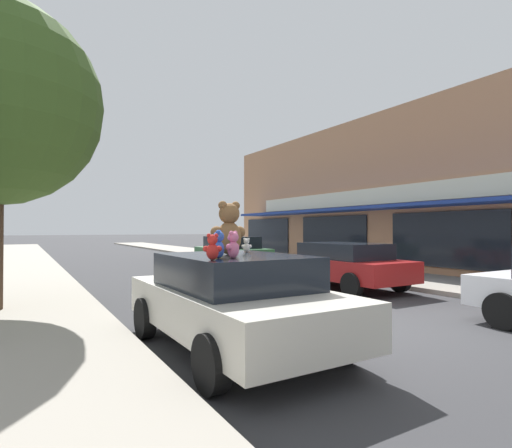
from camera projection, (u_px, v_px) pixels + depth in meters
ground_plane at (378, 327)px, 7.20m from camera, size 260.00×260.00×0.00m
sidewalk_near at (1, 387)px, 4.29m from camera, size 3.39×90.00×0.13m
plush_art_car at (234, 298)px, 5.85m from camera, size 2.14×4.13×1.39m
teddy_bear_giant at (229, 229)px, 5.98m from camera, size 0.59×0.37×0.80m
teddy_bear_yellow at (219, 241)px, 6.38m from camera, size 0.28×0.17×0.38m
teddy_bear_white at (247, 245)px, 6.49m from camera, size 0.16×0.16×0.24m
teddy_bear_pink at (233, 245)px, 5.20m from camera, size 0.26×0.22×0.36m
teddy_bear_red at (212, 247)px, 4.89m from camera, size 0.25×0.18×0.33m
teddy_bear_blue at (218, 245)px, 5.19m from camera, size 0.23×0.27×0.37m
parked_car_far_center at (344, 264)px, 11.83m from camera, size 2.04×4.07×1.35m
parked_car_far_right at (232, 251)px, 18.16m from camera, size 2.12×4.18×1.43m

